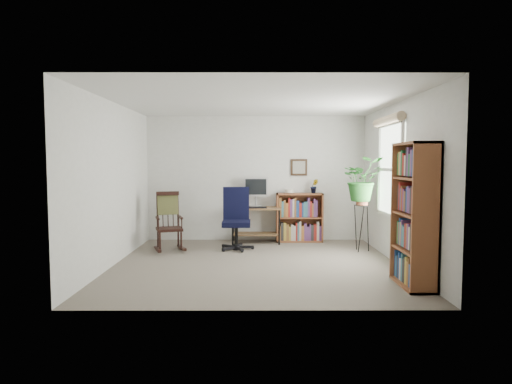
{
  "coord_description": "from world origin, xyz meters",
  "views": [
    {
      "loc": [
        -0.01,
        -6.28,
        1.52
      ],
      "look_at": [
        0.0,
        0.4,
        1.05
      ],
      "focal_mm": 30.0,
      "sensor_mm": 36.0,
      "label": 1
    }
  ],
  "objects_px": {
    "office_chair": "(236,218)",
    "rocking_chair": "(169,221)",
    "tall_bookshelf": "(414,215)",
    "desk": "(256,225)",
    "low_bookshelf": "(299,217)"
  },
  "relations": [
    {
      "from": "rocking_chair",
      "to": "low_bookshelf",
      "type": "xyz_separation_m",
      "value": [
        2.32,
        0.83,
        -0.05
      ]
    },
    {
      "from": "low_bookshelf",
      "to": "tall_bookshelf",
      "type": "relative_size",
      "value": 0.53
    },
    {
      "from": "rocking_chair",
      "to": "tall_bookshelf",
      "type": "distance_m",
      "value": 4.03
    },
    {
      "from": "tall_bookshelf",
      "to": "low_bookshelf",
      "type": "bearing_deg",
      "value": 110.25
    },
    {
      "from": "office_chair",
      "to": "rocking_chair",
      "type": "distance_m",
      "value": 1.15
    },
    {
      "from": "rocking_chair",
      "to": "tall_bookshelf",
      "type": "height_order",
      "value": "tall_bookshelf"
    },
    {
      "from": "rocking_chair",
      "to": "office_chair",
      "type": "bearing_deg",
      "value": -14.36
    },
    {
      "from": "office_chair",
      "to": "tall_bookshelf",
      "type": "xyz_separation_m",
      "value": [
        2.26,
        -2.18,
        0.33
      ]
    },
    {
      "from": "desk",
      "to": "tall_bookshelf",
      "type": "distance_m",
      "value": 3.46
    },
    {
      "from": "desk",
      "to": "low_bookshelf",
      "type": "height_order",
      "value": "low_bookshelf"
    },
    {
      "from": "office_chair",
      "to": "tall_bookshelf",
      "type": "height_order",
      "value": "tall_bookshelf"
    },
    {
      "from": "office_chair",
      "to": "desk",
      "type": "bearing_deg",
      "value": 58.32
    },
    {
      "from": "desk",
      "to": "rocking_chair",
      "type": "distance_m",
      "value": 1.66
    },
    {
      "from": "desk",
      "to": "low_bookshelf",
      "type": "relative_size",
      "value": 1.0
    },
    {
      "from": "low_bookshelf",
      "to": "office_chair",
      "type": "bearing_deg",
      "value": -146.84
    }
  ]
}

